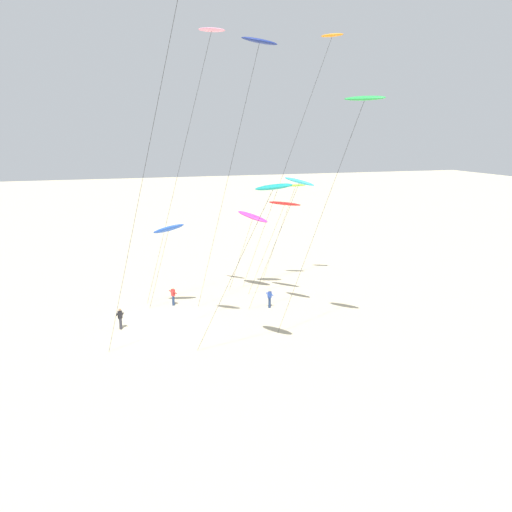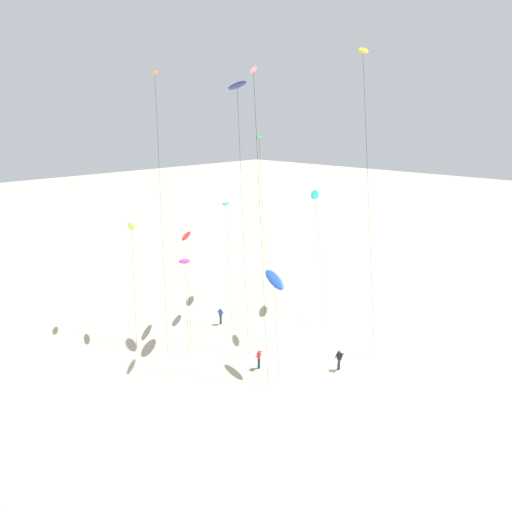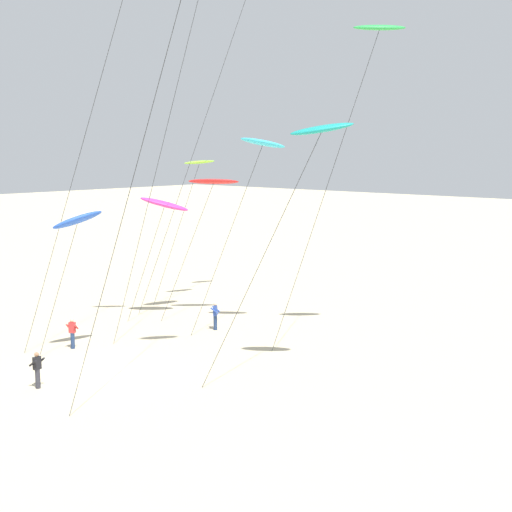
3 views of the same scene
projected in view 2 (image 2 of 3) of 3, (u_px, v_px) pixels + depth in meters
The scene contains 15 objects.
ground_plane at pixel (310, 354), 35.32m from camera, with size 260.00×260.00×0.00m, color beige.
kite_blue at pixel (274, 280), 31.92m from camera, with size 2.19×3.13×7.75m.
kite_cyan at pixel (226, 205), 39.89m from camera, with size 3.71×4.51×11.43m.
kite_navy at pixel (237, 88), 34.18m from camera, with size 4.15×5.89×21.45m.
kite_orange at pixel (155, 80), 36.46m from camera, with size 5.48×7.29×22.49m.
kite_pink at pixel (254, 78), 30.83m from camera, with size 5.10×6.45×22.19m.
kite_red at pixel (186, 236), 37.86m from camera, with size 3.44×4.05×8.92m.
kite_yellow at pixel (363, 55), 34.56m from camera, with size 5.30×6.62×24.29m.
kite_lime at pixel (131, 228), 36.53m from camera, with size 2.70×3.76×9.95m.
kite_teal at pixel (315, 195), 41.79m from camera, with size 4.68×5.44×11.92m.
kite_green at pixel (259, 139), 43.67m from camera, with size 4.61×5.63×16.94m.
kite_magenta at pixel (185, 261), 35.40m from camera, with size 2.84×3.38×7.88m.
kite_flyer_nearest at pixel (259, 358), 33.06m from camera, with size 0.72×0.72×1.67m.
kite_flyer_middle at pixel (221, 315), 40.30m from camera, with size 0.71×0.72×1.67m.
kite_flyer_furthest at pixel (339, 359), 32.90m from camera, with size 0.56×0.59×1.67m.
Camera 2 is at (-25.61, -18.38, 18.42)m, focal length 30.07 mm.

